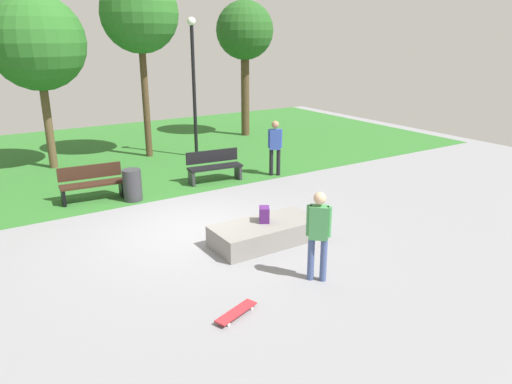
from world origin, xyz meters
The scene contains 14 objects.
ground_plane centered at (0.00, 0.00, 0.00)m, with size 28.00×28.00×0.00m, color gray.
grass_lawn centered at (0.00, 8.13, 0.00)m, with size 26.60×11.74×0.01m, color #2D6B28.
concrete_ledge centered at (1.00, -1.48, 0.22)m, with size 2.26×1.03×0.44m, color gray.
backpack_on_ledge centered at (1.01, -1.41, 0.60)m, with size 0.28×0.20×0.32m, color #4C1E66.
skater_performing_trick centered at (0.86, -3.29, 0.95)m, with size 0.37×0.37×1.63m.
skateboard_by_ledge centered at (-0.92, -3.52, 0.06)m, with size 0.82×0.46×0.08m.
park_bench_far_right centered at (2.18, 3.01, 0.48)m, with size 1.64×0.64×0.91m.
park_bench_far_left centered at (-1.29, 3.24, 0.48)m, with size 1.63×0.60×0.91m.
tree_leaning_ash centered at (1.69, 7.02, 4.76)m, with size 2.56×2.56×6.07m.
tree_slender_maple centered at (-1.51, 7.22, 3.88)m, with size 2.87×2.87×5.34m.
tree_young_birch centered at (6.56, 8.39, 4.22)m, with size 2.33×2.33×5.46m.
lamp_post centered at (3.08, 6.06, 2.81)m, with size 0.28×0.28×4.69m.
trash_bin centered at (-0.42, 2.64, 0.42)m, with size 0.48×0.48×0.83m, color #333338.
pedestrian_with_backpack centered at (4.06, 2.59, 1.01)m, with size 0.43×0.44×1.69m.
Camera 1 is at (-4.15, -9.12, 4.14)m, focal length 33.74 mm.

